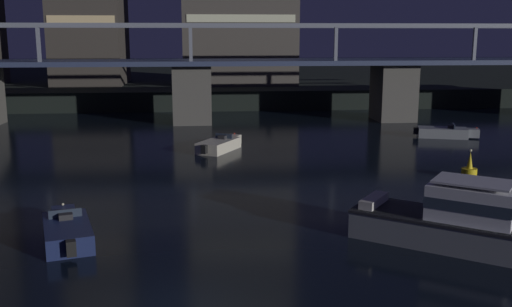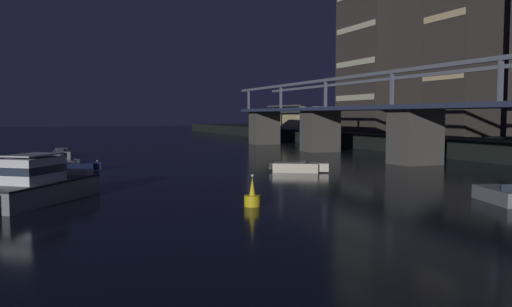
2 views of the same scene
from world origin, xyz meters
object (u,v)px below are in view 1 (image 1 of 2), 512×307
(cabin_cruiser_near_left, at_px, (463,222))
(speedboat_mid_left, at_px, (445,132))
(river_bridge, at_px, (192,81))
(speedboat_near_center, at_px, (220,145))
(speedboat_mid_center, at_px, (67,231))
(channel_buoy, at_px, (469,170))

(cabin_cruiser_near_left, xyz_separation_m, speedboat_mid_left, (9.80, 24.62, -0.64))
(river_bridge, height_order, speedboat_near_center, river_bridge)
(speedboat_mid_center, bearing_deg, channel_buoy, 22.15)
(river_bridge, relative_size, speedboat_near_center, 17.54)
(river_bridge, height_order, speedboat_mid_center, river_bridge)
(speedboat_mid_left, relative_size, speedboat_mid_center, 1.00)
(cabin_cruiser_near_left, relative_size, speedboat_mid_left, 1.66)
(river_bridge, xyz_separation_m, speedboat_mid_center, (-4.76, -32.72, -3.62))
(speedboat_mid_center, bearing_deg, cabin_cruiser_near_left, -8.10)
(cabin_cruiser_near_left, relative_size, speedboat_mid_center, 1.65)
(channel_buoy, bearing_deg, cabin_cruiser_near_left, -116.43)
(cabin_cruiser_near_left, bearing_deg, speedboat_mid_left, 68.30)
(cabin_cruiser_near_left, distance_m, speedboat_mid_center, 16.09)
(cabin_cruiser_near_left, relative_size, speedboat_near_center, 1.76)
(speedboat_mid_center, xyz_separation_m, channel_buoy, (21.37, 8.70, 0.06))
(speedboat_mid_left, xyz_separation_m, channel_buoy, (-4.35, -13.65, 0.06))
(cabin_cruiser_near_left, relative_size, channel_buoy, 4.86)
(river_bridge, xyz_separation_m, speedboat_near_center, (2.17, -14.12, -3.62))
(cabin_cruiser_near_left, xyz_separation_m, speedboat_mid_center, (-15.92, 2.27, -0.64))
(river_bridge, height_order, channel_buoy, river_bridge)
(river_bridge, bearing_deg, speedboat_near_center, -81.26)
(river_bridge, relative_size, speedboat_mid_center, 16.52)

